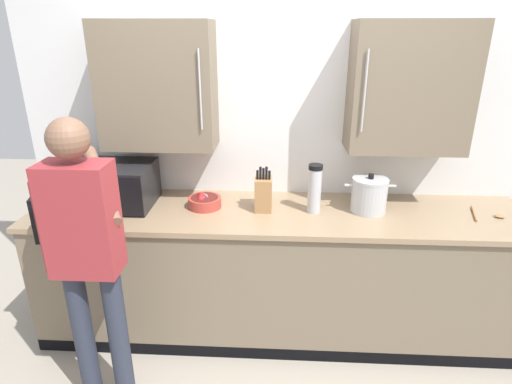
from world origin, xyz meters
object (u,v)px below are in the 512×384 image
object	(u,v)px
thermos_flask	(315,189)
fruit_bowl	(205,201)
microwave_oven	(104,185)
wooden_spoon	(487,215)
knife_block	(263,193)
stock_pot	(369,195)
person_figure	(86,247)

from	to	relation	value
thermos_flask	fruit_bowl	size ratio (longest dim) A/B	1.46
microwave_oven	thermos_flask	distance (m)	1.40
wooden_spoon	knife_block	xyz separation A→B (m)	(-1.44, 0.03, 0.10)
wooden_spoon	thermos_flask	distance (m)	1.12
microwave_oven	knife_block	size ratio (longest dim) A/B	2.69
fruit_bowl	stock_pot	distance (m)	1.09
wooden_spoon	knife_block	size ratio (longest dim) A/B	0.76
knife_block	microwave_oven	bearing A→B (deg)	179.17
fruit_bowl	person_figure	size ratio (longest dim) A/B	0.13
fruit_bowl	thermos_flask	bearing A→B (deg)	-2.92
microwave_oven	thermos_flask	xyz separation A→B (m)	(1.40, -0.04, 0.02)
thermos_flask	stock_pot	world-z (taller)	thermos_flask
wooden_spoon	stock_pot	xyz separation A→B (m)	(-0.75, 0.04, 0.10)
microwave_oven	fruit_bowl	bearing A→B (deg)	-0.13
wooden_spoon	fruit_bowl	distance (m)	1.83
thermos_flask	knife_block	world-z (taller)	thermos_flask
thermos_flask	person_figure	world-z (taller)	person_figure
fruit_bowl	stock_pot	xyz separation A→B (m)	(1.08, -0.01, 0.07)
knife_block	fruit_bowl	bearing A→B (deg)	177.97
microwave_oven	fruit_bowl	xyz separation A→B (m)	(0.67, -0.00, -0.10)
thermos_flask	knife_block	size ratio (longest dim) A/B	1.07
knife_block	stock_pot	xyz separation A→B (m)	(0.69, 0.01, 0.00)
wooden_spoon	thermos_flask	xyz separation A→B (m)	(-1.11, 0.01, 0.15)
wooden_spoon	person_figure	size ratio (longest dim) A/B	0.14
fruit_bowl	stock_pot	world-z (taller)	stock_pot
person_figure	knife_block	bearing A→B (deg)	38.57
stock_pot	person_figure	distance (m)	1.73
fruit_bowl	person_figure	distance (m)	0.87
microwave_oven	wooden_spoon	size ratio (longest dim) A/B	3.56
fruit_bowl	person_figure	world-z (taller)	person_figure
stock_pot	fruit_bowl	bearing A→B (deg)	179.72
stock_pot	person_figure	xyz separation A→B (m)	(-1.58, -0.72, -0.04)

